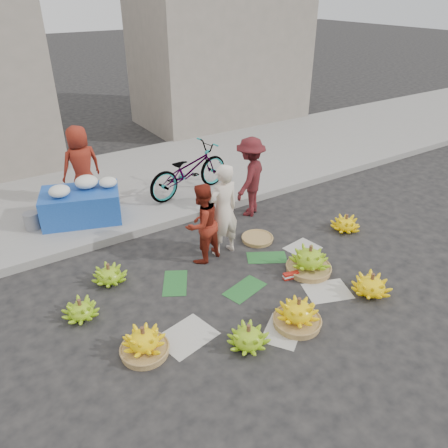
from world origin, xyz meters
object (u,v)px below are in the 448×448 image
vendor_cream (223,211)px  banana_bunch_0 (144,343)px  banana_bunch_4 (309,260)px  flower_table (82,203)px  bicycle (189,170)px

vendor_cream → banana_bunch_0: bearing=31.0°
banana_bunch_4 → flower_table: flower_table is taller
banana_bunch_0 → vendor_cream: bearing=34.7°
banana_bunch_0 → bicycle: bicycle is taller
flower_table → banana_bunch_4: bearing=-35.1°
banana_bunch_4 → bicycle: size_ratio=0.42×
banana_bunch_0 → banana_bunch_4: size_ratio=0.72×
banana_bunch_4 → flower_table: size_ratio=0.51×
flower_table → bicycle: (2.22, -0.04, 0.18)m
banana_bunch_4 → vendor_cream: (-0.83, 1.20, 0.58)m
banana_bunch_0 → flower_table: flower_table is taller
vendor_cream → bicycle: 2.25m
banana_bunch_0 → flower_table: 3.67m
banana_bunch_0 → bicycle: (2.61, 3.59, 0.46)m
bicycle → banana_bunch_4: bearing=175.1°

